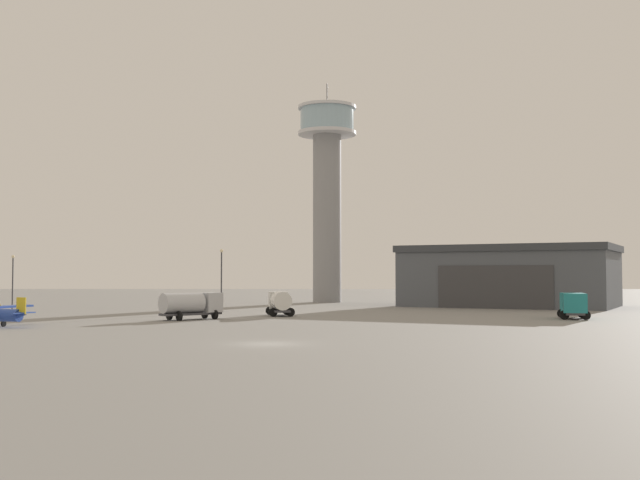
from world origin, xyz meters
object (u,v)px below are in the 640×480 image
truck_fuel_tanker_white (280,302)px  light_post_north (221,274)px  light_post_west (13,276)px  truck_fuel_tanker_silver (191,304)px  truck_box_teal (573,304)px  control_tower (327,179)px

truck_fuel_tanker_white → light_post_north: 12.83m
truck_fuel_tanker_white → light_post_west: (-37.95, 16.33, 2.91)m
truck_fuel_tanker_silver → truck_box_teal: (41.11, 1.81, -0.03)m
truck_fuel_tanker_silver → control_tower: bearing=32.6°
light_post_west → light_post_north: light_post_north is taller
light_post_north → control_tower: bearing=68.3°
control_tower → light_post_north: size_ratio=4.73×
truck_fuel_tanker_silver → light_post_north: size_ratio=0.80×
control_tower → truck_box_teal: 59.65m
light_post_west → truck_box_teal: bearing=-17.7°
light_post_north → light_post_west: bearing=166.9°
truck_fuel_tanker_white → light_post_west: size_ratio=0.84×
truck_fuel_tanker_silver → truck_fuel_tanker_white: (9.02, 7.77, -0.02)m
truck_fuel_tanker_silver → light_post_north: light_post_north is taller
control_tower → light_post_north: control_tower is taller
light_post_west → truck_fuel_tanker_silver: bearing=-39.8°
light_post_west → light_post_north: 30.61m
truck_fuel_tanker_silver → light_post_north: 17.47m
control_tower → truck_box_teal: bearing=-61.8°
control_tower → truck_box_teal: (26.58, -49.63, -19.73)m
truck_fuel_tanker_silver → truck_box_teal: truck_fuel_tanker_silver is taller
control_tower → light_post_west: control_tower is taller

